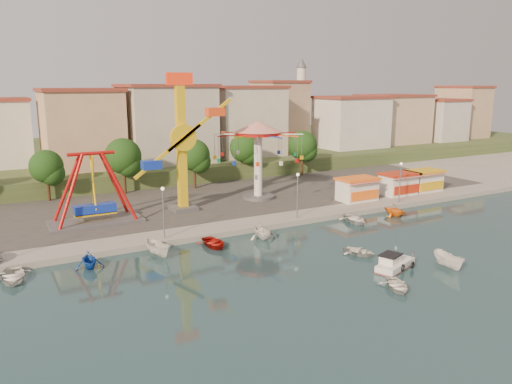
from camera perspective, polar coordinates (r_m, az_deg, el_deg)
ground at (r=43.77m, az=5.43°, el=-8.99°), size 200.00×200.00×0.00m
quay_deck at (r=99.52m, az=-15.18°, el=2.89°), size 200.00×100.00×0.60m
asphalt_pad at (r=69.33m, az=-8.70°, el=-0.54°), size 90.00×28.00×0.01m
hill_terrace at (r=104.15m, az=-15.89°, el=3.92°), size 200.00×60.00×3.00m
pirate_ship_ride at (r=57.94m, az=-18.07°, el=0.28°), size 10.00×5.00×8.00m
kamikaze_tower at (r=60.58m, az=-8.07°, el=5.11°), size 8.34×3.10×16.50m
wave_swinger at (r=66.40m, az=0.25°, el=5.69°), size 11.60×11.60×10.40m
booth_left at (r=67.43m, az=11.50°, el=0.34°), size 5.40×3.78×3.08m
booth_mid at (r=72.44m, az=16.01°, el=0.93°), size 5.40×3.78×3.08m
booth_right at (r=75.93m, az=18.62°, el=1.27°), size 5.40×3.78×3.08m
lamp_post_1 at (r=50.58m, az=-10.51°, el=-2.51°), size 0.14×0.14×5.00m
lamp_post_2 at (r=57.48m, az=4.76°, el=-0.56°), size 0.14×0.14×5.00m
lamp_post_3 at (r=67.53m, az=16.13°, el=0.93°), size 0.14×0.14×5.00m
tree_1 at (r=70.92m, az=-22.84°, el=2.70°), size 4.35×4.35×6.80m
tree_2 at (r=72.12m, az=-14.94°, el=3.97°), size 5.02×5.02×7.85m
tree_3 at (r=73.86m, az=-7.10°, el=4.20°), size 4.68×4.68×7.32m
tree_4 at (r=80.70m, az=-1.29°, el=5.11°), size 4.86×4.86×7.60m
tree_5 at (r=84.29m, az=5.34°, el=5.34°), size 4.83×4.83×7.54m
building_2 at (r=87.08m, az=-19.11°, el=6.87°), size 11.95×9.28×11.23m
building_3 at (r=87.61m, az=-9.74°, el=6.73°), size 12.59×10.50×9.20m
building_4 at (r=95.95m, az=-2.77°, el=7.37°), size 10.75×9.23×9.24m
building_5 at (r=100.88m, az=4.56°, el=8.15°), size 12.77×10.96×11.21m
building_6 at (r=106.59m, az=10.38°, el=8.52°), size 8.23×8.98×12.36m
building_7 at (r=118.18m, az=13.33°, el=7.87°), size 11.59×10.93×8.76m
building_8 at (r=123.46m, az=20.27°, el=8.51°), size 12.84×9.28×12.58m
building_9 at (r=135.74m, az=23.11°, el=7.85°), size 12.95×9.17×9.21m
minaret at (r=105.74m, az=5.15°, el=10.47°), size 2.80×2.80×18.00m
cabin_motorboat at (r=45.51m, az=15.51°, el=-8.00°), size 4.68×3.05×1.54m
rowboat_a at (r=48.38m, az=11.76°, el=-6.68°), size 3.26×3.76×0.65m
rowboat_b at (r=41.33m, az=15.83°, el=-10.25°), size 3.40×3.87×0.67m
skiff at (r=47.14m, az=21.18°, el=-7.32°), size 2.01×3.78×1.38m
moored_boat_0 at (r=45.98m, az=-26.07°, el=-8.62°), size 3.25×4.31×0.84m
moored_boat_1 at (r=46.43m, az=-18.56°, el=-7.33°), size 2.61×2.99×1.53m
moored_boat_2 at (r=47.83m, az=-11.10°, el=-6.36°), size 2.15×4.00×1.47m
moored_boat_3 at (r=49.85m, az=-4.84°, el=-5.81°), size 2.81×3.85×0.78m
moored_boat_4 at (r=52.09m, az=0.71°, el=-4.41°), size 2.86×3.32×1.75m
moored_boat_6 at (r=59.19m, az=11.29°, el=-3.05°), size 3.49×4.44×0.83m
moored_boat_7 at (r=63.13m, az=15.55°, el=-1.96°), size 3.13×3.45×1.58m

